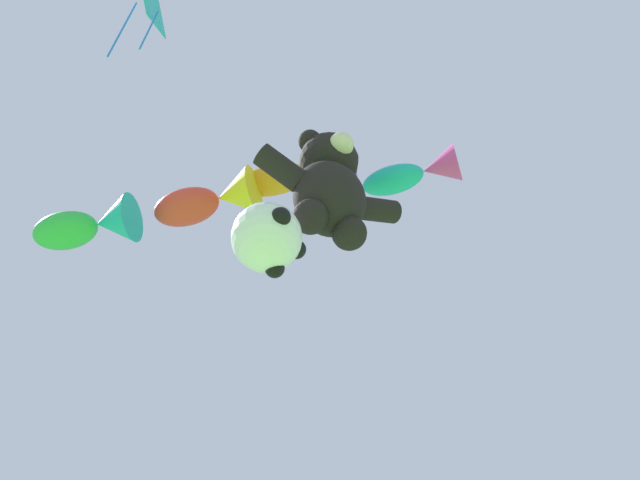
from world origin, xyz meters
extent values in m
ellipsoid|color=black|center=(-0.50, 6.13, 8.76)|extent=(1.01, 0.86, 1.23)
sphere|color=black|center=(-0.50, 6.13, 9.68)|extent=(0.85, 0.85, 0.85)
sphere|color=beige|center=(-0.50, 5.77, 9.61)|extent=(0.36, 0.36, 0.36)
sphere|color=black|center=(-0.80, 6.13, 10.01)|extent=(0.35, 0.35, 0.35)
cylinder|color=black|center=(-1.23, 6.13, 8.98)|extent=(0.73, 0.33, 0.57)
sphere|color=black|center=(-0.77, 6.13, 8.18)|extent=(0.46, 0.46, 0.46)
sphere|color=black|center=(-0.19, 6.13, 10.01)|extent=(0.35, 0.35, 0.35)
cylinder|color=black|center=(0.24, 6.13, 8.98)|extent=(0.73, 0.33, 0.57)
sphere|color=black|center=(-0.22, 6.13, 8.18)|extent=(0.46, 0.46, 0.46)
sphere|color=white|center=(-1.30, 6.20, 7.52)|extent=(0.84, 0.84, 0.84)
sphere|color=black|center=(-0.92, 6.20, 7.52)|extent=(0.23, 0.23, 0.23)
sphere|color=black|center=(-1.39, 6.46, 7.79)|extent=(0.23, 0.23, 0.23)
sphere|color=black|center=(-1.30, 5.82, 7.46)|extent=(0.23, 0.23, 0.23)
sphere|color=black|center=(-1.12, 6.33, 7.21)|extent=(0.23, 0.23, 0.23)
ellipsoid|color=#19ADB2|center=(0.73, 6.30, 10.30)|extent=(1.02, 1.03, 0.40)
cone|color=#E53F9E|center=(1.25, 5.75, 10.30)|extent=(0.80, 0.80, 0.59)
sphere|color=black|center=(0.52, 6.52, 10.41)|extent=(0.10, 0.10, 0.10)
ellipsoid|color=orange|center=(-0.75, 7.64, 11.05)|extent=(1.36, 1.28, 0.46)
cone|color=purple|center=(0.03, 6.96, 11.05)|extent=(1.00, 0.99, 0.68)
sphere|color=black|center=(-1.07, 7.92, 11.17)|extent=(0.12, 0.12, 0.12)
ellipsoid|color=red|center=(-1.89, 8.52, 10.63)|extent=(1.27, 1.27, 0.56)
cone|color=yellow|center=(-1.27, 7.90, 10.63)|extent=(1.02, 1.02, 0.82)
sphere|color=black|center=(-2.15, 8.78, 10.78)|extent=(0.14, 0.14, 0.14)
ellipsoid|color=green|center=(-3.53, 9.74, 10.39)|extent=(1.30, 1.25, 0.57)
cone|color=#19ADB2|center=(-2.87, 9.16, 10.39)|extent=(1.02, 1.04, 0.84)
sphere|color=black|center=(-3.81, 9.98, 10.55)|extent=(0.15, 0.15, 0.15)
cube|color=#19ADB2|center=(-3.68, 6.54, 13.11)|extent=(0.93, 1.10, 1.42)
cylinder|color=blue|center=(-3.86, 6.58, 11.73)|extent=(0.03, 0.16, 1.86)
cylinder|color=blue|center=(-3.50, 6.50, 11.92)|extent=(0.03, 0.05, 1.48)
camera|label=1|loc=(-3.11, 1.41, 1.00)|focal=40.00mm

